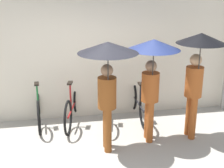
# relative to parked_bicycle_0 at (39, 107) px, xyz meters

# --- Properties ---
(back_wall) EXTENTS (10.89, 0.12, 2.55)m
(back_wall) POSITION_rel_parked_bicycle_0_xyz_m (1.06, 0.29, 0.90)
(back_wall) COLOR beige
(back_wall) RESTS_ON ground
(parked_bicycle_0) EXTENTS (0.44, 1.66, 1.03)m
(parked_bicycle_0) POSITION_rel_parked_bicycle_0_xyz_m (0.00, 0.00, 0.00)
(parked_bicycle_0) COLOR black
(parked_bicycle_0) RESTS_ON ground
(parked_bicycle_1) EXTENTS (0.56, 1.76, 1.07)m
(parked_bicycle_1) POSITION_rel_parked_bicycle_0_xyz_m (0.71, -0.06, 0.00)
(parked_bicycle_1) COLOR black
(parked_bicycle_1) RESTS_ON ground
(parked_bicycle_2) EXTENTS (0.51, 1.77, 0.96)m
(parked_bicycle_2) POSITION_rel_parked_bicycle_0_xyz_m (1.41, -0.08, 0.03)
(parked_bicycle_2) COLOR black
(parked_bicycle_2) RESTS_ON ground
(parked_bicycle_3) EXTENTS (0.44, 1.78, 0.99)m
(parked_bicycle_3) POSITION_rel_parked_bicycle_0_xyz_m (2.11, -0.09, 0.01)
(parked_bicycle_3) COLOR black
(parked_bicycle_3) RESTS_ON ground
(pedestrian_leading) EXTENTS (0.98, 0.98, 1.98)m
(pedestrian_leading) POSITION_rel_parked_bicycle_0_xyz_m (1.24, -1.38, 1.18)
(pedestrian_leading) COLOR brown
(pedestrian_leading) RESTS_ON ground
(pedestrian_center) EXTENTS (0.90, 0.90, 1.95)m
(pedestrian_center) POSITION_rel_parked_bicycle_0_xyz_m (2.06, -1.16, 1.13)
(pedestrian_center) COLOR #9E4C1E
(pedestrian_center) RESTS_ON ground
(pedestrian_trailing) EXTENTS (0.87, 0.87, 2.03)m
(pedestrian_trailing) POSITION_rel_parked_bicycle_0_xyz_m (2.89, -1.17, 1.16)
(pedestrian_trailing) COLOR #9E4C1E
(pedestrian_trailing) RESTS_ON ground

